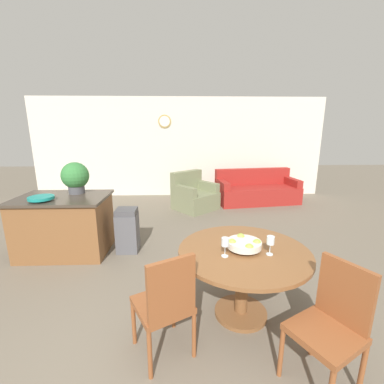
{
  "coord_description": "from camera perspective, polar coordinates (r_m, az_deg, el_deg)",
  "views": [
    {
      "loc": [
        0.11,
        -1.32,
        1.85
      ],
      "look_at": [
        0.24,
        2.47,
        0.92
      ],
      "focal_mm": 24.0,
      "sensor_mm": 36.0,
      "label": 1
    }
  ],
  "objects": [
    {
      "name": "wall_back",
      "position": [
        7.25,
        -2.94,
        9.83
      ],
      "size": [
        8.0,
        0.09,
        2.7
      ],
      "color": "silver",
      "rests_on": "ground_plane"
    },
    {
      "name": "dining_table",
      "position": [
        2.66,
        11.27,
        -15.6
      ],
      "size": [
        1.27,
        1.27,
        0.72
      ],
      "color": "brown",
      "rests_on": "ground_plane"
    },
    {
      "name": "dining_chair_near_left",
      "position": [
        2.22,
        -5.84,
        -23.08
      ],
      "size": [
        0.57,
        0.57,
        0.94
      ],
      "rotation": [
        0.0,
        0.0,
        6.78
      ],
      "color": "brown",
      "rests_on": "ground_plane"
    },
    {
      "name": "dining_chair_near_right",
      "position": [
        2.28,
        28.69,
        -23.77
      ],
      "size": [
        0.57,
        0.57,
        0.94
      ],
      "rotation": [
        0.0,
        0.0,
        8.35
      ],
      "color": "brown",
      "rests_on": "ground_plane"
    },
    {
      "name": "fruit_bowl",
      "position": [
        2.55,
        11.53,
        -11.24
      ],
      "size": [
        0.33,
        0.33,
        0.12
      ],
      "color": "silver",
      "rests_on": "dining_table"
    },
    {
      "name": "wine_glass_left",
      "position": [
        2.38,
        7.39,
        -11.15
      ],
      "size": [
        0.07,
        0.07,
        0.18
      ],
      "color": "silver",
      "rests_on": "dining_table"
    },
    {
      "name": "wine_glass_right",
      "position": [
        2.49,
        17.05,
        -10.42
      ],
      "size": [
        0.07,
        0.07,
        0.18
      ],
      "color": "silver",
      "rests_on": "dining_table"
    },
    {
      "name": "kitchen_island",
      "position": [
        4.36,
        -26.36,
        -6.53
      ],
      "size": [
        1.3,
        0.89,
        0.89
      ],
      "color": "brown",
      "rests_on": "ground_plane"
    },
    {
      "name": "teal_bowl",
      "position": [
        4.11,
        -30.51,
        -1.15
      ],
      "size": [
        0.34,
        0.34,
        0.06
      ],
      "color": "teal",
      "rests_on": "kitchen_island"
    },
    {
      "name": "potted_plant",
      "position": [
        4.31,
        -24.51,
        3.1
      ],
      "size": [
        0.41,
        0.41,
        0.48
      ],
      "color": "#4C4C51",
      "rests_on": "kitchen_island"
    },
    {
      "name": "trash_bin",
      "position": [
        4.11,
        -14.14,
        -8.24
      ],
      "size": [
        0.32,
        0.31,
        0.68
      ],
      "color": "#56565B",
      "rests_on": "ground_plane"
    },
    {
      "name": "couch",
      "position": [
        6.87,
        14.1,
        0.2
      ],
      "size": [
        2.14,
        1.16,
        0.83
      ],
      "rotation": [
        0.0,
        0.0,
        0.14
      ],
      "color": "maroon",
      "rests_on": "ground_plane"
    },
    {
      "name": "armchair",
      "position": [
        6.07,
        0.46,
        -1.05
      ],
      "size": [
        1.18,
        1.18,
        0.88
      ],
      "rotation": [
        0.0,
        0.0,
        0.71
      ],
      "color": "#7A7F5B",
      "rests_on": "ground_plane"
    }
  ]
}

